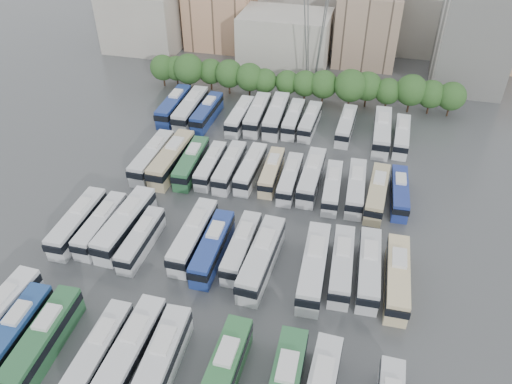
% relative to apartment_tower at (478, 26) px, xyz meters
% --- Properties ---
extents(ground, '(220.00, 220.00, 0.00)m').
position_rel_apartment_tower_xyz_m(ground, '(-34.00, -58.00, -13.00)').
color(ground, '#424447').
rests_on(ground, ground).
extents(tree_line, '(64.31, 7.70, 8.11)m').
position_rel_apartment_tower_xyz_m(tree_line, '(-33.42, -15.93, -8.66)').
color(tree_line, black).
rests_on(tree_line, ground).
extents(city_buildings, '(102.00, 35.00, 20.00)m').
position_rel_apartment_tower_xyz_m(city_buildings, '(-41.46, 13.86, -5.13)').
color(city_buildings, '#9E998E').
rests_on(city_buildings, ground).
extents(apartment_tower, '(14.00, 14.00, 26.00)m').
position_rel_apartment_tower_xyz_m(apartment_tower, '(0.00, 0.00, 0.00)').
color(apartment_tower, silver).
rests_on(apartment_tower, ground).
extents(bus_r0_s1, '(3.15, 12.54, 3.91)m').
position_rel_apartment_tower_xyz_m(bus_r0_s1, '(-52.34, -82.52, -11.08)').
color(bus_r0_s1, navy).
rests_on(bus_r0_s1, ground).
extents(bus_r0_s2, '(3.34, 12.93, 4.02)m').
position_rel_apartment_tower_xyz_m(bus_r0_s2, '(-48.77, -82.35, -11.02)').
color(bus_r0_s2, '#2A6339').
rests_on(bus_r0_s2, ground).
extents(bus_r0_s4, '(2.68, 11.98, 3.75)m').
position_rel_apartment_tower_xyz_m(bus_r0_s4, '(-42.36, -82.23, -11.16)').
color(bus_r0_s4, silver).
rests_on(bus_r0_s4, ground).
extents(bus_r0_s5, '(2.95, 13.09, 4.10)m').
position_rel_apartment_tower_xyz_m(bus_r0_s5, '(-39.06, -81.48, -10.99)').
color(bus_r0_s5, silver).
rests_on(bus_r0_s5, ground).
extents(bus_r0_s6, '(3.37, 13.22, 4.12)m').
position_rel_apartment_tower_xyz_m(bus_r0_s6, '(-35.51, -82.09, -10.98)').
color(bus_r0_s6, silver).
rests_on(bus_r0_s6, ground).
extents(bus_r0_s8, '(3.07, 12.97, 4.05)m').
position_rel_apartment_tower_xyz_m(bus_r0_s8, '(-28.94, -81.75, -11.01)').
color(bus_r0_s8, '#2F6F3C').
rests_on(bus_r0_s8, ground).
extents(bus_r1_s0, '(2.91, 12.52, 3.92)m').
position_rel_apartment_tower_xyz_m(bus_r1_s0, '(-55.46, -63.91, -11.08)').
color(bus_r1_s0, silver).
rests_on(bus_r1_s0, ground).
extents(bus_r1_s1, '(2.56, 11.71, 3.67)m').
position_rel_apartment_tower_xyz_m(bus_r1_s1, '(-52.17, -63.48, -11.20)').
color(bus_r1_s1, silver).
rests_on(bus_r1_s1, ground).
extents(bus_r1_s2, '(3.47, 13.51, 4.21)m').
position_rel_apartment_tower_xyz_m(bus_r1_s2, '(-48.81, -62.77, -10.94)').
color(bus_r1_s2, silver).
rests_on(bus_r1_s2, ground).
extents(bus_r1_s3, '(2.46, 11.00, 3.45)m').
position_rel_apartment_tower_xyz_m(bus_r1_s3, '(-45.64, -64.76, -11.31)').
color(bus_r1_s3, silver).
rests_on(bus_r1_s3, ground).
extents(bus_r1_s5, '(2.89, 12.75, 3.99)m').
position_rel_apartment_tower_xyz_m(bus_r1_s5, '(-38.99, -62.66, -11.04)').
color(bus_r1_s5, silver).
rests_on(bus_r1_s5, ground).
extents(bus_r1_s6, '(2.77, 12.22, 3.83)m').
position_rel_apartment_tower_xyz_m(bus_r1_s6, '(-35.83, -64.07, -11.12)').
color(bus_r1_s6, navy).
rests_on(bus_r1_s6, ground).
extents(bus_r1_s7, '(2.64, 11.69, 3.66)m').
position_rel_apartment_tower_xyz_m(bus_r1_s7, '(-32.23, -62.99, -11.20)').
color(bus_r1_s7, silver).
rests_on(bus_r1_s7, ground).
extents(bus_r1_s8, '(3.51, 13.41, 4.17)m').
position_rel_apartment_tower_xyz_m(bus_r1_s8, '(-29.14, -64.57, -10.95)').
color(bus_r1_s8, silver).
rests_on(bus_r1_s8, ground).
extents(bus_r1_s10, '(3.40, 13.40, 4.17)m').
position_rel_apartment_tower_xyz_m(bus_r1_s10, '(-22.50, -64.40, -10.95)').
color(bus_r1_s10, silver).
rests_on(bus_r1_s10, ground).
extents(bus_r1_s11, '(3.19, 12.17, 3.78)m').
position_rel_apartment_tower_xyz_m(bus_r1_s11, '(-19.19, -63.09, -11.14)').
color(bus_r1_s11, silver).
rests_on(bus_r1_s11, ground).
extents(bus_r1_s12, '(3.18, 12.35, 3.84)m').
position_rel_apartment_tower_xyz_m(bus_r1_s12, '(-15.85, -62.91, -11.11)').
color(bus_r1_s12, silver).
rests_on(bus_r1_s12, ground).
extents(bus_r1_s13, '(2.99, 12.56, 3.93)m').
position_rel_apartment_tower_xyz_m(bus_r1_s13, '(-12.41, -63.60, -11.07)').
color(bus_r1_s13, beige).
rests_on(bus_r1_s13, ground).
extents(bus_r2_s1, '(2.97, 12.93, 4.05)m').
position_rel_apartment_tower_xyz_m(bus_r2_s1, '(-52.21, -46.02, -11.01)').
color(bus_r2_s1, silver).
rests_on(bus_r2_s1, ground).
extents(bus_r2_s2, '(3.28, 13.73, 4.29)m').
position_rel_apartment_tower_xyz_m(bus_r2_s2, '(-48.87, -45.84, -10.90)').
color(bus_r2_s2, tan).
rests_on(bus_r2_s2, ground).
extents(bus_r2_s3, '(3.13, 12.23, 3.81)m').
position_rel_apartment_tower_xyz_m(bus_r2_s3, '(-45.50, -45.85, -11.13)').
color(bus_r2_s3, '#2D693E').
rests_on(bus_r2_s3, ground).
extents(bus_r2_s4, '(2.52, 11.00, 3.44)m').
position_rel_apartment_tower_xyz_m(bus_r2_s4, '(-42.30, -45.55, -11.31)').
color(bus_r2_s4, silver).
rests_on(bus_r2_s4, ground).
extents(bus_r2_s5, '(2.61, 11.81, 3.70)m').
position_rel_apartment_tower_xyz_m(bus_r2_s5, '(-39.12, -45.43, -11.18)').
color(bus_r2_s5, silver).
rests_on(bus_r2_s5, ground).
extents(bus_r2_s6, '(2.80, 11.60, 3.62)m').
position_rel_apartment_tower_xyz_m(bus_r2_s6, '(-35.76, -44.96, -11.22)').
color(bus_r2_s6, silver).
rests_on(bus_r2_s6, ground).
extents(bus_r2_s7, '(2.67, 10.92, 3.41)m').
position_rel_apartment_tower_xyz_m(bus_r2_s7, '(-32.33, -44.87, -11.33)').
color(bus_r2_s7, beige).
rests_on(bus_r2_s7, ground).
extents(bus_r2_s8, '(2.58, 11.12, 3.48)m').
position_rel_apartment_tower_xyz_m(bus_r2_s8, '(-29.13, -46.01, -11.29)').
color(bus_r2_s8, silver).
rests_on(bus_r2_s8, ground).
extents(bus_r2_s9, '(2.84, 12.54, 3.93)m').
position_rel_apartment_tower_xyz_m(bus_r2_s9, '(-25.93, -44.94, -11.07)').
color(bus_r2_s9, silver).
rests_on(bus_r2_s9, ground).
extents(bus_r2_s10, '(2.91, 11.22, 3.49)m').
position_rel_apartment_tower_xyz_m(bus_r2_s10, '(-22.46, -46.73, -11.29)').
color(bus_r2_s10, silver).
rests_on(bus_r2_s10, ground).
extents(bus_r2_s11, '(3.01, 12.01, 3.74)m').
position_rel_apartment_tower_xyz_m(bus_r2_s11, '(-18.98, -46.12, -11.16)').
color(bus_r2_s11, silver).
rests_on(bus_r2_s11, ground).
extents(bus_r2_s12, '(3.20, 12.19, 3.79)m').
position_rel_apartment_tower_xyz_m(bus_r2_s12, '(-15.75, -46.70, -11.14)').
color(bus_r2_s12, tan).
rests_on(bus_r2_s12, ground).
extents(bus_r2_s13, '(2.92, 11.14, 3.46)m').
position_rel_apartment_tower_xyz_m(bus_r2_s13, '(-12.51, -45.54, -11.30)').
color(bus_r2_s13, navy).
rests_on(bus_r2_s13, ground).
extents(bus_r3_s0, '(3.02, 13.00, 4.07)m').
position_rel_apartment_tower_xyz_m(bus_r3_s0, '(-55.68, -27.99, -11.00)').
color(bus_r3_s0, navy).
rests_on(bus_r3_s0, ground).
extents(bus_r3_s1, '(3.19, 13.61, 4.25)m').
position_rel_apartment_tower_xyz_m(bus_r3_s1, '(-52.02, -28.48, -10.91)').
color(bus_r3_s1, silver).
rests_on(bus_r3_s1, ground).
extents(bus_r3_s2, '(2.86, 12.20, 3.81)m').
position_rel_apartment_tower_xyz_m(bus_r3_s2, '(-48.66, -28.69, -11.13)').
color(bus_r3_s2, navy).
rests_on(bus_r3_s2, ground).
extents(bus_r3_s4, '(2.72, 11.89, 3.72)m').
position_rel_apartment_tower_xyz_m(bus_r3_s4, '(-42.17, -28.59, -11.17)').
color(bus_r3_s4, silver).
rests_on(bus_r3_s4, ground).
extents(bus_r3_s5, '(3.15, 12.75, 3.98)m').
position_rel_apartment_tower_xyz_m(bus_r3_s5, '(-39.16, -27.20, -11.05)').
color(bus_r3_s5, silver).
rests_on(bus_r3_s5, ground).
extents(bus_r3_s6, '(3.36, 13.47, 4.20)m').
position_rel_apartment_tower_xyz_m(bus_r3_s6, '(-35.57, -26.96, -10.94)').
color(bus_r3_s6, silver).
rests_on(bus_r3_s6, ground).
extents(bus_r3_s7, '(2.59, 11.53, 3.61)m').
position_rel_apartment_tower_xyz_m(bus_r3_s7, '(-32.28, -26.95, -11.23)').
color(bus_r3_s7, silver).
rests_on(bus_r3_s7, ground).
extents(bus_r3_s8, '(2.90, 11.37, 3.54)m').
position_rel_apartment_tower_xyz_m(bus_r3_s8, '(-29.12, -27.04, -11.26)').
color(bus_r3_s8, silver).
rests_on(bus_r3_s8, ground).
extents(bus_r3_s10, '(2.95, 11.67, 3.64)m').
position_rel_apartment_tower_xyz_m(bus_r3_s10, '(-22.45, -27.12, -11.22)').
color(bus_r3_s10, silver).
rests_on(bus_r3_s10, ground).
extents(bus_r3_s12, '(3.15, 13.49, 4.22)m').
position_rel_apartment_tower_xyz_m(bus_r3_s12, '(-16.05, -28.30, -10.93)').
color(bus_r3_s12, silver).
rests_on(bus_r3_s12, ground).
extents(bus_r3_s13, '(2.77, 11.57, 3.61)m').
position_rel_apartment_tower_xyz_m(bus_r3_s13, '(-12.56, -28.47, -11.23)').
color(bus_r3_s13, silver).
rests_on(bus_r3_s13, ground).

